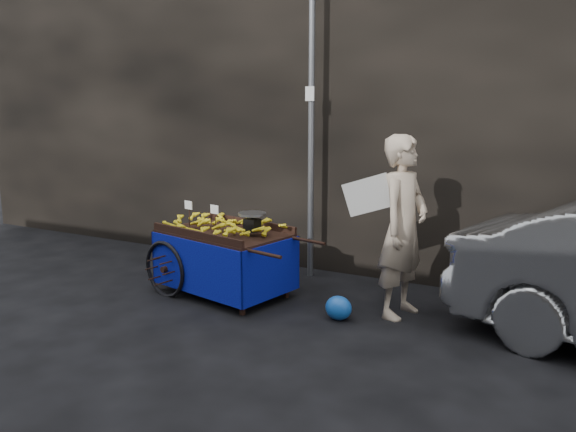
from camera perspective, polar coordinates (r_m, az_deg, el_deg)
The scene contains 6 objects.
ground at distance 6.69m, azimuth -4.97°, elevation -8.55°, with size 80.00×80.00×0.00m, color black.
building_wall at distance 8.45m, azimuth 6.89°, elevation 12.73°, with size 13.50×2.00×5.00m.
street_pole at distance 7.30m, azimuth 2.38°, elevation 9.21°, with size 0.12×0.10×4.00m.
banana_cart at distance 6.78m, azimuth -6.77°, elevation -2.18°, with size 2.22×1.33×1.13m.
vendor at distance 6.09m, azimuth 11.60°, elevation -1.09°, with size 0.94×0.79×1.96m.
plastic_bag at distance 6.08m, azimuth 5.15°, elevation -9.29°, with size 0.29×0.23×0.26m, color blue.
Camera 1 is at (3.44, -5.28, 2.23)m, focal length 35.00 mm.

